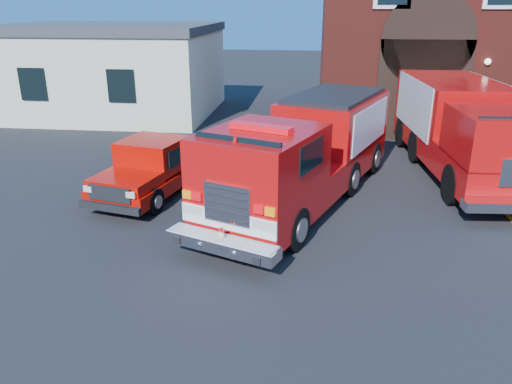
# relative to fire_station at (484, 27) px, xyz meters

# --- Properties ---
(ground) EXTENTS (100.00, 100.00, 0.00)m
(ground) POSITION_rel_fire_station_xyz_m (-8.99, -13.98, -4.25)
(ground) COLOR black
(ground) RESTS_ON ground
(parking_stripe_near) EXTENTS (0.12, 3.00, 0.01)m
(parking_stripe_near) POSITION_rel_fire_station_xyz_m (-2.49, -12.98, -4.25)
(parking_stripe_near) COLOR yellow
(parking_stripe_near) RESTS_ON ground
(parking_stripe_mid) EXTENTS (0.12, 3.00, 0.01)m
(parking_stripe_mid) POSITION_rel_fire_station_xyz_m (-2.49, -9.98, -4.25)
(parking_stripe_mid) COLOR yellow
(parking_stripe_mid) RESTS_ON ground
(parking_stripe_far) EXTENTS (0.12, 3.00, 0.01)m
(parking_stripe_far) POSITION_rel_fire_station_xyz_m (-2.49, -6.98, -4.25)
(parking_stripe_far) COLOR yellow
(parking_stripe_far) RESTS_ON ground
(fire_station) EXTENTS (15.20, 10.20, 8.45)m
(fire_station) POSITION_rel_fire_station_xyz_m (0.00, 0.00, 0.00)
(fire_station) COLOR maroon
(fire_station) RESTS_ON ground
(side_building) EXTENTS (10.20, 8.20, 4.35)m
(side_building) POSITION_rel_fire_station_xyz_m (-17.99, -0.99, -2.05)
(side_building) COLOR beige
(side_building) RESTS_ON ground
(fire_engine) EXTENTS (5.59, 9.22, 2.75)m
(fire_engine) POSITION_rel_fire_station_xyz_m (-7.93, -12.21, -2.83)
(fire_engine) COLOR black
(fire_engine) RESTS_ON ground
(pickup_truck) EXTENTS (2.89, 5.30, 1.65)m
(pickup_truck) POSITION_rel_fire_station_xyz_m (-12.31, -11.98, -3.47)
(pickup_truck) COLOR black
(pickup_truck) RESTS_ON ground
(secondary_truck) EXTENTS (3.36, 8.97, 2.85)m
(secondary_truck) POSITION_rel_fire_station_xyz_m (-2.88, -9.00, -2.70)
(secondary_truck) COLOR black
(secondary_truck) RESTS_ON ground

